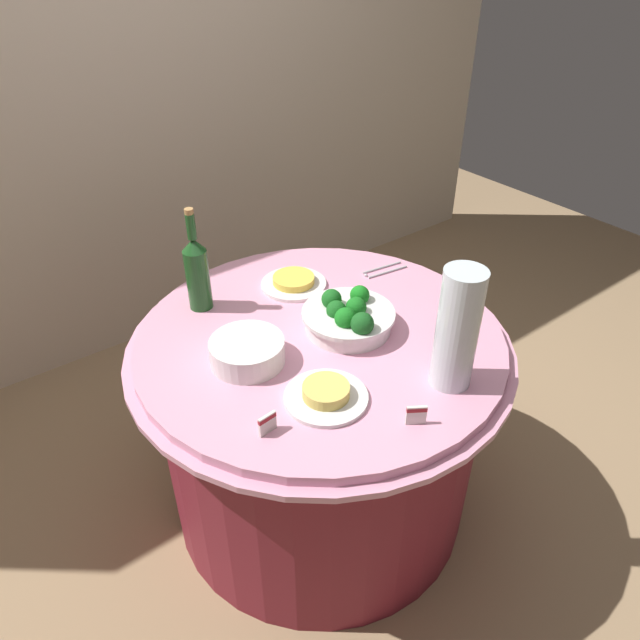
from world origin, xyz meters
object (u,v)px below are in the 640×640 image
Objects in this scene: wine_bottle at (197,271)px; label_placard_mid at (416,414)px; food_plate_fried_egg at (294,282)px; plate_stack at (247,351)px; food_plate_noodles at (326,394)px; label_placard_front at (267,423)px; serving_tongs at (383,270)px; decorative_fruit_vase at (457,332)px; broccoli_bowl at (349,317)px.

wine_bottle is 0.81m from label_placard_mid.
food_plate_fried_egg is 4.00× the size of label_placard_mid.
plate_stack is at bearing 113.50° from label_placard_mid.
label_placard_front reaches higher than food_plate_noodles.
serving_tongs is (0.61, -0.18, -0.12)m from wine_bottle.
decorative_fruit_vase is at bearing -115.30° from serving_tongs.
broccoli_bowl is at bearing -92.77° from food_plate_fried_egg.
food_plate_noodles is at bearing -144.57° from serving_tongs.
broccoli_bowl is 0.83× the size of wine_bottle.
label_placard_mid is (0.20, -0.46, -0.00)m from plate_stack.
plate_stack is at bearing -95.09° from wine_bottle.
food_plate_noodles is 0.18m from label_placard_front.
label_placard_mid is (-0.44, -0.61, 0.03)m from serving_tongs.
serving_tongs is 0.69m from food_plate_noodles.
food_plate_noodles is 0.24m from label_placard_mid.
wine_bottle is 0.62m from label_placard_front.
serving_tongs is 0.76× the size of food_plate_noodles.
serving_tongs is 0.85m from label_placard_front.
decorative_fruit_vase is (0.06, -0.35, 0.12)m from broccoli_bowl.
wine_bottle is (-0.29, 0.38, 0.08)m from broccoli_bowl.
label_placard_mid is at bearing -162.26° from decorative_fruit_vase.
food_plate_noodles is 1.00× the size of food_plate_fried_egg.
plate_stack is 0.57m from decorative_fruit_vase.
decorative_fruit_vase reaches higher than plate_stack.
decorative_fruit_vase is at bearing 17.74° from label_placard_mid.
decorative_fruit_vase is (0.39, -0.40, 0.13)m from plate_stack.
serving_tongs is at bearing 35.43° from food_plate_noodles.
broccoli_bowl reaches higher than food_plate_fried_egg.
food_plate_noodles is at bearing -85.25° from wine_bottle.
plate_stack is 3.82× the size of label_placard_mid.
broccoli_bowl is 0.49m from wine_bottle.
decorative_fruit_vase is 6.18× the size of label_placard_front.
food_plate_noodles reaches higher than serving_tongs.
broccoli_bowl is 0.48m from label_placard_front.
label_placard_front is (-0.43, -0.21, -0.01)m from broccoli_bowl.
food_plate_fried_egg is (0.01, 0.31, -0.03)m from broccoli_bowl.
food_plate_fried_egg is at bearing 160.27° from serving_tongs.
label_placard_mid is at bearing -32.58° from label_placard_front.
broccoli_bowl reaches higher than plate_stack.
wine_bottle reaches higher than label_placard_mid.
food_plate_noodles is 4.00× the size of label_placard_mid.
wine_bottle is at bearing 166.37° from food_plate_fried_egg.
decorative_fruit_vase reaches higher than wine_bottle.
serving_tongs is (0.64, 0.15, -0.03)m from plate_stack.
broccoli_bowl is at bearing 73.31° from label_placard_mid.
food_plate_noodles is at bearing -116.83° from food_plate_fried_egg.
wine_bottle reaches higher than plate_stack.
broccoli_bowl reaches higher than label_placard_mid.
serving_tongs is at bearing -19.73° from food_plate_fried_egg.
plate_stack is 0.62× the size of decorative_fruit_vase.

